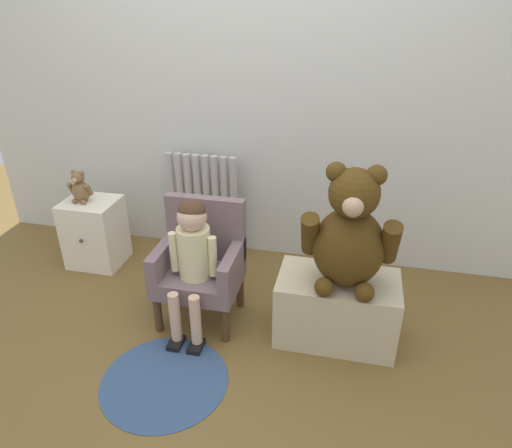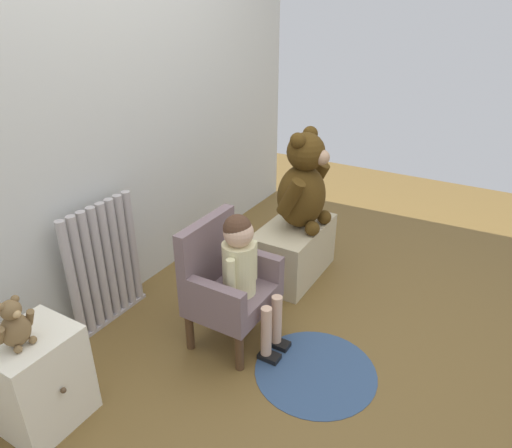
# 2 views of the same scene
# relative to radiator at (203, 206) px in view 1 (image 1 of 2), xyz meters

# --- Properties ---
(ground_plane) EXTENTS (6.00, 6.00, 0.00)m
(ground_plane) POSITION_rel_radiator_xyz_m (0.31, -1.13, -0.35)
(ground_plane) COLOR brown
(back_wall) EXTENTS (3.80, 0.05, 2.40)m
(back_wall) POSITION_rel_radiator_xyz_m (0.31, 0.12, 0.85)
(back_wall) COLOR silver
(back_wall) RESTS_ON ground_plane
(radiator) EXTENTS (0.50, 0.05, 0.71)m
(radiator) POSITION_rel_radiator_xyz_m (0.00, 0.00, 0.00)
(radiator) COLOR #B1AAA9
(radiator) RESTS_ON ground_plane
(small_dresser) EXTENTS (0.34, 0.32, 0.45)m
(small_dresser) POSITION_rel_radiator_xyz_m (-0.66, -0.29, -0.13)
(small_dresser) COLOR #EEE7CE
(small_dresser) RESTS_ON ground_plane
(child_armchair) EXTENTS (0.44, 0.37, 0.68)m
(child_armchair) POSITION_rel_radiator_xyz_m (0.21, -0.66, -0.01)
(child_armchair) COLOR #735E62
(child_armchair) RESTS_ON ground_plane
(child_figure) EXTENTS (0.25, 0.35, 0.74)m
(child_figure) POSITION_rel_radiator_xyz_m (0.21, -0.77, 0.13)
(child_figure) COLOR beige
(child_figure) RESTS_ON ground_plane
(low_bench) EXTENTS (0.61, 0.35, 0.36)m
(low_bench) POSITION_rel_radiator_xyz_m (0.95, -0.70, -0.17)
(low_bench) COLOR #C1B28C
(low_bench) RESTS_ON ground_plane
(large_teddy_bear) EXTENTS (0.45, 0.32, 0.62)m
(large_teddy_bear) POSITION_rel_radiator_xyz_m (0.98, -0.73, 0.28)
(large_teddy_bear) COLOR #47300F
(large_teddy_bear) RESTS_ON low_bench
(small_teddy_bear) EXTENTS (0.15, 0.11, 0.21)m
(small_teddy_bear) POSITION_rel_radiator_xyz_m (-0.70, -0.30, 0.19)
(small_teddy_bear) COLOR brown
(small_teddy_bear) RESTS_ON small_dresser
(floor_rug) EXTENTS (0.61, 0.61, 0.01)m
(floor_rug) POSITION_rel_radiator_xyz_m (0.19, -1.20, -0.35)
(floor_rug) COLOR #334C70
(floor_rug) RESTS_ON ground_plane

